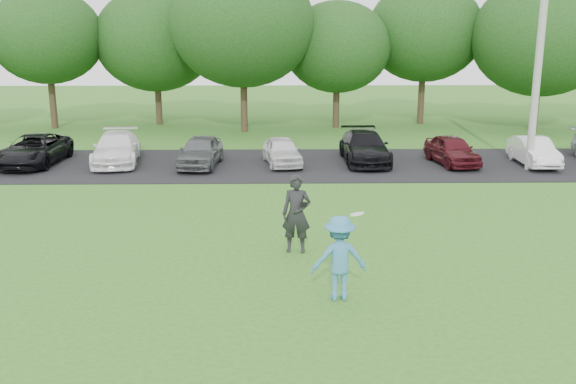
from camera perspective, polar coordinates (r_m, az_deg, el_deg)
ground at (r=13.42m, az=0.27°, el=-9.12°), size 100.00×100.00×0.00m
parking_lot at (r=25.86m, az=-0.37°, el=2.47°), size 32.00×6.50×0.03m
utility_pole at (r=26.08m, az=21.59°, el=12.99°), size 0.28×0.28×10.33m
frisbee_player at (r=12.97m, az=4.57°, el=-5.87°), size 1.19×0.81×1.94m
camera_bystander at (r=15.59m, az=0.76°, el=-1.95°), size 0.77×0.57×1.94m
parked_cars at (r=25.73m, az=-2.11°, el=3.78°), size 29.13×4.95×1.26m
tree_row at (r=35.12m, az=1.96°, el=13.64°), size 42.39×9.85×8.64m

